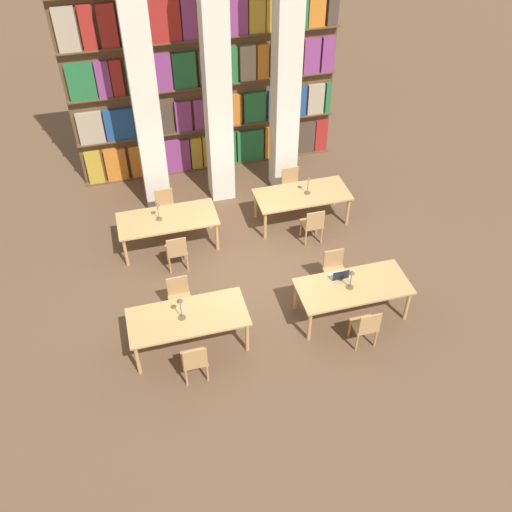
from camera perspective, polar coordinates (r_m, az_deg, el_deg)
ground_plane at (r=11.72m, az=-0.19°, el=-2.01°), size 40.00×40.00×0.00m
bookshelf_bank at (r=13.76m, az=-5.06°, el=18.59°), size 6.35×0.35×5.50m
pillar_left at (r=12.32m, az=-11.28°, el=16.50°), size 0.54×0.54×6.00m
pillar_center at (r=12.49m, az=-3.99°, el=17.55°), size 0.54×0.54×6.00m
pillar_right at (r=12.85m, az=3.06°, el=18.30°), size 0.54×0.54×6.00m
reading_table_0 at (r=10.06m, az=-6.82°, el=-6.30°), size 2.08×0.95×0.75m
chair_0 at (r=9.72m, az=-6.16°, el=-10.34°), size 0.42×0.40×0.88m
chair_1 at (r=10.72m, az=-7.65°, el=-4.11°), size 0.42×0.40×0.88m
desk_lamp_0 at (r=9.76m, az=-7.58°, el=-4.87°), size 0.14×0.14×0.48m
reading_table_1 at (r=10.66m, az=9.67°, el=-3.23°), size 2.08×0.95×0.75m
chair_2 at (r=10.33m, az=10.92°, el=-6.90°), size 0.42×0.40×0.88m
chair_3 at (r=11.27m, az=7.89°, el=-1.35°), size 0.42×0.40×0.88m
desk_lamp_1 at (r=10.37m, az=9.52°, el=-2.01°), size 0.14×0.14×0.42m
laptop at (r=10.70m, az=8.32°, el=-1.95°), size 0.32×0.22×0.21m
reading_table_2 at (r=12.15m, az=-8.83°, el=3.47°), size 2.08×0.95×0.75m
chair_4 at (r=11.69m, az=-7.95°, el=0.54°), size 0.42×0.40×0.88m
chair_5 at (r=12.87m, az=-9.03°, el=4.84°), size 0.42×0.40×0.88m
desk_lamp_2 at (r=11.92m, az=-9.81°, el=4.73°), size 0.14×0.14×0.43m
reading_table_3 at (r=12.74m, az=4.64°, el=5.95°), size 2.08×0.95×0.75m
chair_6 at (r=12.30m, az=5.70°, el=3.20°), size 0.42×0.40×0.88m
chair_7 at (r=13.44m, az=3.54°, el=7.10°), size 0.42×0.40×0.88m
desk_lamp_3 at (r=12.56m, az=5.23°, el=7.36°), size 0.14×0.14×0.43m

